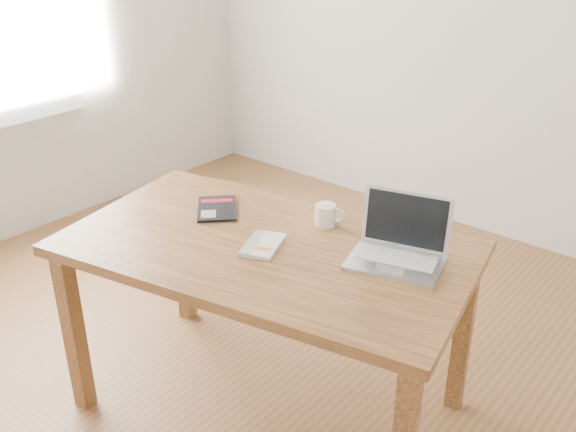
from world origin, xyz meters
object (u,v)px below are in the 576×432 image
Objects in this scene: laptop at (399,247)px; desk at (267,264)px; black_guidebook at (217,209)px; coffee_mug at (326,215)px; white_guidebook at (263,245)px.

desk is at bearing -170.61° from laptop.
black_guidebook is 2.58× the size of coffee_mug.
white_guidebook is at bearing -63.37° from black_guidebook.
coffee_mug reaches higher than black_guidebook.
desk is 0.30m from coffee_mug.
white_guidebook reaches higher than desk.
black_guidebook is 0.73× the size of laptop.
coffee_mug reaches higher than white_guidebook.
black_guidebook is at bearing 154.91° from desk.
white_guidebook is 0.60× the size of laptop.
white_guidebook is (0.01, -0.03, 0.10)m from desk.
coffee_mug is (0.07, 0.28, 0.04)m from white_guidebook.
desk is at bearing 84.46° from white_guidebook.
laptop reaches higher than black_guidebook.
coffee_mug reaches higher than desk.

